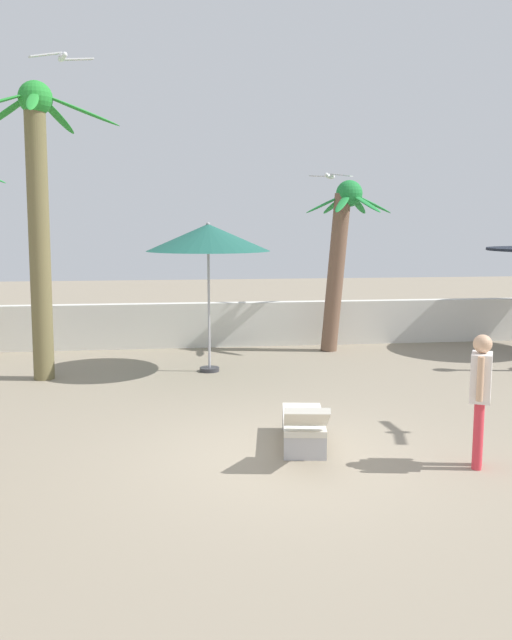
# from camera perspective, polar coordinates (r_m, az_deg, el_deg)

# --- Properties ---
(ground_plane) EXTENTS (56.00, 56.00, 0.00)m
(ground_plane) POSITION_cam_1_polar(r_m,az_deg,el_deg) (8.87, 2.32, -11.62)
(ground_plane) COLOR gray
(boundary_wall) EXTENTS (25.20, 0.30, 1.09)m
(boundary_wall) POSITION_cam_1_polar(r_m,az_deg,el_deg) (16.52, -2.27, -0.37)
(boundary_wall) COLOR silver
(boundary_wall) RESTS_ON ground_plane
(patio_umbrella_2) EXTENTS (2.49, 2.49, 3.03)m
(patio_umbrella_2) POSITION_cam_1_polar(r_m,az_deg,el_deg) (13.50, -4.09, 6.95)
(patio_umbrella_2) COLOR #333338
(patio_umbrella_2) RESTS_ON ground_plane
(palm_tree_0) EXTENTS (2.02, 1.90, 4.01)m
(palm_tree_0) POSITION_cam_1_polar(r_m,az_deg,el_deg) (15.88, 7.20, 6.30)
(palm_tree_0) COLOR brown
(palm_tree_0) RESTS_ON ground_plane
(palm_tree_3) EXTENTS (2.81, 3.02, 5.61)m
(palm_tree_3) POSITION_cam_1_polar(r_m,az_deg,el_deg) (13.44, -18.03, 9.56)
(palm_tree_3) COLOR brown
(palm_tree_3) RESTS_ON ground_plane
(lounge_chair_0) EXTENTS (0.83, 1.92, 0.83)m
(lounge_chair_0) POSITION_cam_1_polar(r_m,az_deg,el_deg) (9.06, 4.10, -8.52)
(lounge_chair_0) COLOR #B7B7BC
(lounge_chair_0) RESTS_ON ground_plane
(guest_1) EXTENTS (0.38, 0.50, 1.67)m
(guest_1) POSITION_cam_1_polar(r_m,az_deg,el_deg) (8.69, 18.54, -5.47)
(guest_1) COLOR #D8333F
(guest_1) RESTS_ON ground_plane
(seagull_0) EXTENTS (0.90, 0.99, 0.14)m
(seagull_0) POSITION_cam_1_polar(r_m,az_deg,el_deg) (16.57, 6.32, 12.07)
(seagull_0) COLOR white
(seagull_1) EXTENTS (1.16, 0.69, 0.17)m
(seagull_1) POSITION_cam_1_polar(r_m,az_deg,el_deg) (14.10, -16.16, 20.66)
(seagull_1) COLOR white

